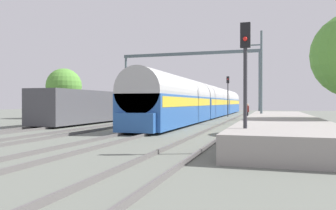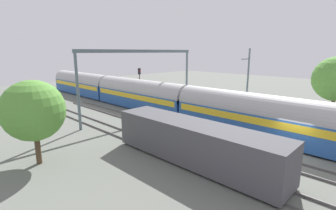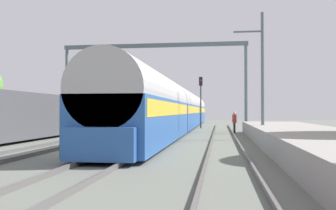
% 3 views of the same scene
% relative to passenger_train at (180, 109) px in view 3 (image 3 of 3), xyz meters
% --- Properties ---
extents(ground, '(120.00, 120.00, 0.00)m').
position_rel_passenger_train_xyz_m(ground, '(-2.06, -20.06, -1.97)').
color(ground, slate).
extents(track_west, '(1.52, 60.00, 0.16)m').
position_rel_passenger_train_xyz_m(track_west, '(-4.12, -20.06, -1.89)').
color(track_west, '#595554').
rests_on(track_west, ground).
extents(track_east, '(1.52, 60.00, 0.16)m').
position_rel_passenger_train_xyz_m(track_east, '(0.00, -20.06, -1.89)').
color(track_east, '#595554').
rests_on(track_east, ground).
extents(track_far_east, '(1.52, 60.00, 0.16)m').
position_rel_passenger_train_xyz_m(track_far_east, '(4.12, -20.06, -1.89)').
color(track_far_east, '#595554').
rests_on(track_far_east, ground).
extents(platform, '(4.40, 28.00, 0.90)m').
position_rel_passenger_train_xyz_m(platform, '(7.93, -18.06, -1.52)').
color(platform, gray).
rests_on(platform, ground).
extents(passenger_train, '(2.93, 49.20, 3.82)m').
position_rel_passenger_train_xyz_m(passenger_train, '(0.00, 0.00, 0.00)').
color(passenger_train, '#28569E').
rests_on(passenger_train, ground).
extents(freight_car, '(2.80, 13.00, 2.70)m').
position_rel_passenger_train_xyz_m(freight_car, '(-8.23, -15.71, -0.50)').
color(freight_car, '#47474C').
rests_on(freight_car, ground).
extents(person_crossing, '(0.33, 0.45, 1.73)m').
position_rel_passenger_train_xyz_m(person_crossing, '(4.99, -6.21, -0.94)').
color(person_crossing, black).
rests_on(person_crossing, ground).
extents(railway_signal_far, '(0.36, 0.30, 5.29)m').
position_rel_passenger_train_xyz_m(railway_signal_far, '(1.92, 2.42, 1.40)').
color(railway_signal_far, '#2D2D33').
rests_on(railway_signal_far, ground).
extents(catenary_gantry, '(16.75, 0.28, 7.86)m').
position_rel_passenger_train_xyz_m(catenary_gantry, '(-2.06, -3.03, 3.94)').
color(catenary_gantry, slate).
rests_on(catenary_gantry, ground).
extents(catenary_pole_east_mid, '(1.90, 0.20, 8.00)m').
position_rel_passenger_train_xyz_m(catenary_pole_east_mid, '(6.47, -12.12, 2.18)').
color(catenary_pole_east_mid, slate).
rests_on(catenary_pole_east_mid, ground).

